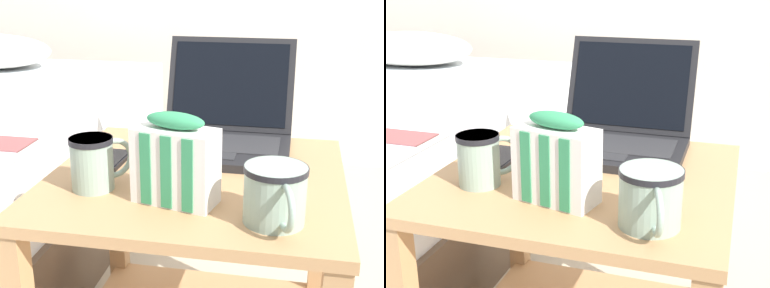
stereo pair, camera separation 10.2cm
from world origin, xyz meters
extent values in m
ellipsoid|color=silver|center=(-1.10, 1.02, 0.61)|extent=(0.57, 0.36, 0.14)
cube|color=tan|center=(0.00, 0.00, 0.52)|extent=(0.59, 0.58, 0.02)
cube|color=tan|center=(-0.27, 0.26, 0.26)|extent=(0.04, 0.04, 0.51)
cube|color=tan|center=(0.27, 0.26, 0.26)|extent=(0.04, 0.04, 0.51)
cube|color=black|center=(0.03, 0.14, 0.54)|extent=(0.31, 0.24, 0.02)
cube|color=#2D2D30|center=(0.03, 0.16, 0.56)|extent=(0.27, 0.13, 0.00)
cube|color=#2D2D30|center=(0.03, 0.07, 0.56)|extent=(0.09, 0.05, 0.00)
cube|color=black|center=(0.03, 0.30, 0.66)|extent=(0.31, 0.09, 0.22)
cube|color=black|center=(0.03, 0.30, 0.66)|extent=(0.28, 0.08, 0.19)
cube|color=black|center=(-0.04, 0.29, 0.61)|extent=(0.04, 0.02, 0.04)
cube|color=blue|center=(-0.01, 0.32, 0.71)|extent=(0.05, 0.01, 0.02)
cylinder|color=#8CA593|center=(-0.18, -0.11, 0.59)|extent=(0.08, 0.08, 0.10)
cylinder|color=black|center=(-0.18, -0.11, 0.63)|extent=(0.08, 0.08, 0.01)
cylinder|color=black|center=(-0.18, -0.11, 0.62)|extent=(0.07, 0.07, 0.01)
torus|color=#8CA593|center=(-0.15, -0.08, 0.59)|extent=(0.07, 0.06, 0.08)
cylinder|color=#8CA593|center=(0.17, -0.18, 0.59)|extent=(0.10, 0.10, 0.10)
cylinder|color=black|center=(0.17, -0.18, 0.63)|extent=(0.11, 0.11, 0.01)
cylinder|color=black|center=(0.17, -0.18, 0.62)|extent=(0.09, 0.09, 0.01)
torus|color=#8CA593|center=(0.19, -0.24, 0.59)|extent=(0.04, 0.08, 0.08)
cube|color=white|center=(-0.01, -0.14, 0.60)|extent=(0.16, 0.10, 0.14)
cube|color=#338C59|center=(-0.06, -0.16, 0.60)|extent=(0.02, 0.01, 0.13)
cube|color=#338C59|center=(-0.02, -0.17, 0.60)|extent=(0.02, 0.01, 0.13)
cube|color=#338C59|center=(0.02, -0.18, 0.60)|extent=(0.02, 0.01, 0.13)
ellipsoid|color=#338C59|center=(-0.01, -0.14, 0.69)|extent=(0.12, 0.07, 0.03)
cube|color=black|center=(-0.20, 0.03, 0.54)|extent=(0.08, 0.14, 0.01)
cube|color=black|center=(-0.20, 0.03, 0.55)|extent=(0.07, 0.13, 0.00)
camera|label=1|loc=(0.19, -1.00, 0.94)|focal=50.00mm
camera|label=2|loc=(0.29, -0.97, 0.94)|focal=50.00mm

